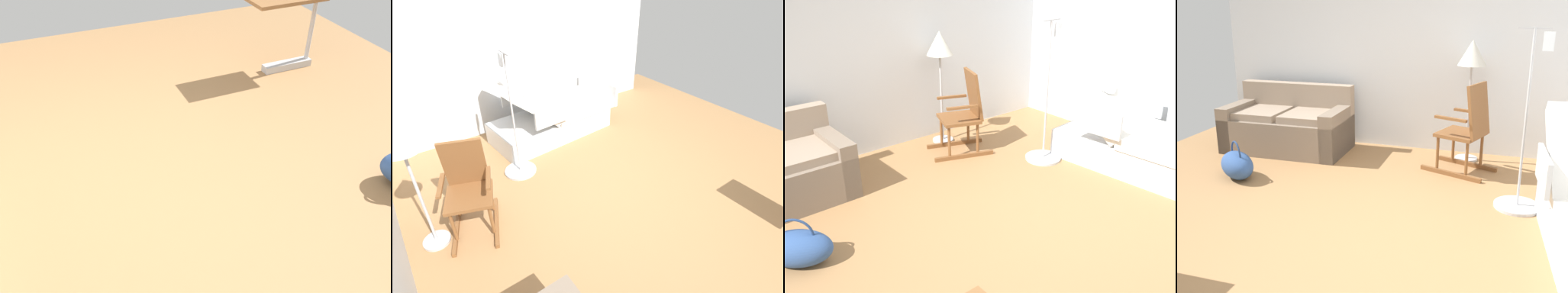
% 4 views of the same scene
% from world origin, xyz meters
% --- Properties ---
extents(ground_plane, '(6.66, 6.66, 0.00)m').
position_xyz_m(ground_plane, '(0.00, 0.00, 0.00)').
color(ground_plane, '#9E7247').
extents(back_wall, '(5.53, 0.10, 2.70)m').
position_xyz_m(back_wall, '(0.00, 2.51, 1.35)').
color(back_wall, silver).
rests_on(back_wall, ground).
extents(hospital_bed, '(1.14, 2.13, 1.20)m').
position_xyz_m(hospital_bed, '(1.98, -0.03, 0.32)').
color(hospital_bed, silver).
rests_on(hospital_bed, ground).
extents(rocking_chair, '(0.88, 0.71, 1.05)m').
position_xyz_m(rocking_chair, '(0.71, 1.71, 0.50)').
color(rocking_chair, brown).
rests_on(rocking_chair, ground).
extents(floor_lamp, '(0.34, 0.34, 1.48)m').
position_xyz_m(floor_lamp, '(0.68, 2.16, 1.23)').
color(floor_lamp, '#B2B5BA').
rests_on(floor_lamp, ground).
extents(duffel_bag, '(0.64, 0.60, 0.43)m').
position_xyz_m(duffel_bag, '(-1.71, 0.77, 0.15)').
color(duffel_bag, '#2D4C84').
rests_on(duffel_bag, ground).
extents(iv_pole, '(0.44, 0.44, 1.69)m').
position_xyz_m(iv_pole, '(1.31, 0.88, 0.25)').
color(iv_pole, '#B2B5BA').
rests_on(iv_pole, ground).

